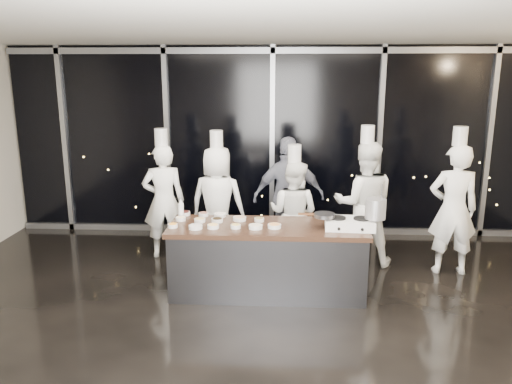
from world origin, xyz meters
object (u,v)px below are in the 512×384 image
guest (289,197)px  chef_right (364,203)px  stove (349,223)px  frying_pan (323,215)px  stock_pot (376,209)px  chef_left (218,202)px  chef_side (453,208)px  demo_counter (267,259)px  chef_center (293,212)px  chef_far_left (164,200)px

guest → chef_right: chef_right is taller
guest → stove: bearing=110.0°
frying_pan → stock_pot: (0.62, -0.04, 0.10)m
chef_left → chef_side: chef_side is taller
guest → chef_side: size_ratio=0.89×
demo_counter → stock_pot: (1.30, -0.11, 0.71)m
chef_left → chef_center: size_ratio=1.09×
chef_center → chef_right: (1.02, 0.08, 0.13)m
stock_pot → chef_right: size_ratio=0.12×
chef_left → guest: chef_left is taller
chef_left → chef_far_left: bearing=10.3°
chef_right → stock_pot: bearing=90.0°
stove → chef_far_left: chef_far_left is taller
demo_counter → stock_pot: bearing=-4.6°
demo_counter → stove: 1.13m
demo_counter → chef_left: size_ratio=1.27×
chef_center → stock_pot: bearing=153.8°
stock_pot → chef_side: size_ratio=0.12×
guest → chef_center: bearing=93.8°
demo_counter → chef_far_left: bearing=142.1°
chef_left → chef_right: chef_right is taller
demo_counter → guest: bearing=78.6°
stove → frying_pan: frying_pan is taller
chef_far_left → guest: bearing=171.4°
demo_counter → frying_pan: frying_pan is taller
frying_pan → guest: bearing=108.6°
stove → chef_side: 1.77m
frying_pan → chef_right: (0.68, 1.18, -0.15)m
chef_far_left → demo_counter: bearing=129.4°
stock_pot → chef_side: (1.23, 0.91, -0.23)m
guest → chef_side: 2.32m
chef_right → demo_counter: bearing=42.2°
stock_pot → chef_side: chef_side is taller
demo_counter → stove: size_ratio=4.03×
stove → chef_center: size_ratio=0.35×
frying_pan → chef_left: size_ratio=0.24×
stock_pot → chef_right: (0.07, 1.21, -0.25)m
chef_center → demo_counter: bearing=95.0°
chef_left → chef_right: size_ratio=0.95×
chef_side → stock_pot: bearing=37.8°
demo_counter → guest: (0.28, 1.38, 0.46)m
guest → chef_far_left: bearing=-2.2°
chef_center → chef_right: 1.03m
frying_pan → chef_left: (-1.47, 1.32, -0.20)m
demo_counter → frying_pan: (0.68, -0.07, 0.61)m
stove → chef_side: size_ratio=0.30×
stock_pot → chef_right: bearing=86.9°
frying_pan → demo_counter: bearing=177.2°
chef_far_left → guest: chef_far_left is taller
chef_center → chef_side: 2.20m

